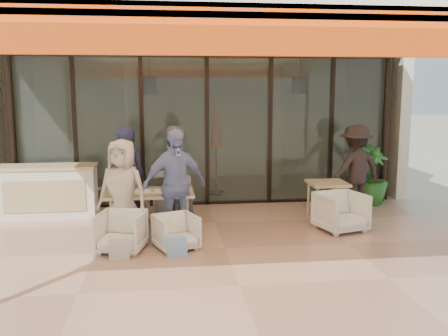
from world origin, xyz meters
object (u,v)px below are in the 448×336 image
Objects in this scene: diner_grey at (173,176)px; side_chair at (341,210)px; diner_navy at (126,177)px; chair_near_right at (176,231)px; chair_far_right at (173,202)px; diner_cream at (123,191)px; host_counter at (48,191)px; dining_table at (149,195)px; chair_near_left at (121,230)px; potted_palm at (370,175)px; diner_periwinkle at (175,185)px; chair_far_left at (129,202)px; side_table at (327,187)px; standing_woman at (356,169)px.

diner_grey is 3.04m from side_chair.
side_chair is at bearing 160.89° from diner_navy.
diner_navy reaches higher than chair_near_right.
chair_far_right is 1.72m from diner_cream.
dining_table is (1.96, -1.24, 0.16)m from host_counter.
chair_near_right is 0.36× the size of diner_cream.
chair_near_left reaches higher than chair_far_right.
diner_navy reaches higher than potted_palm.
diner_periwinkle is at bearing 106.80° from chair_far_right.
host_counter is 3.25m from chair_near_right.
chair_far_left is 0.38× the size of diner_grey.
potted_palm is (4.22, 2.50, 0.34)m from chair_near_right.
chair_far_left is at bearing 172.30° from side_table.
dining_table is 0.65m from diner_navy.
chair_far_left is 2.08m from chair_near_right.
chair_near_left is 1.14m from diner_periwinkle.
chair_far_right reaches higher than chair_near_right.
diner_navy reaches higher than diner_grey.
diner_grey reaches higher than side_chair.
chair_far_right is at bearing -105.84° from diner_grey.
diner_cream is 2.28× the size of side_table.
chair_near_left is (1.55, -2.19, -0.18)m from host_counter.
potted_palm is (6.61, 0.30, 0.12)m from host_counter.
host_counter is 1.42× the size of potted_palm.
side_chair is at bearing 150.64° from chair_far_left.
standing_woman reaches higher than host_counter.
chair_near_left is 1.51m from diner_navy.
chair_near_left is at bearing 82.31° from diner_navy.
side_chair is (2.90, -0.76, -0.53)m from diner_grey.
dining_table is 4.89m from potted_palm.
standing_woman is at bearing 173.02° from diner_grey.
dining_table is 0.82× the size of diner_grey.
diner_navy is 3.85m from side_chair.
chair_near_right is 0.48× the size of potted_palm.
chair_far_right is 0.35× the size of diner_grey.
diner_cream is at bearing -132.26° from dining_table.
diner_grey is 1.40× the size of potted_palm.
side_table reaches higher than chair_far_left.
diner_navy is 5.18m from potted_palm.
standing_woman reaches higher than diner_cream.
side_chair is (2.90, 0.64, 0.08)m from chair_near_right.
host_counter is at bearing -34.84° from diner_navy.
standing_woman is (6.06, -0.22, 0.36)m from host_counter.
side_chair is at bearing 173.39° from chair_far_right.
side_chair is at bearing -5.35° from dining_table.
chair_far_left is at bearing -97.69° from diner_navy.
chair_far_right is 0.34× the size of diner_periwinkle.
host_counter is 0.99× the size of diner_periwinkle.
diner_cream reaches higher than chair_far_left.
diner_grey reaches higher than chair_near_left.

